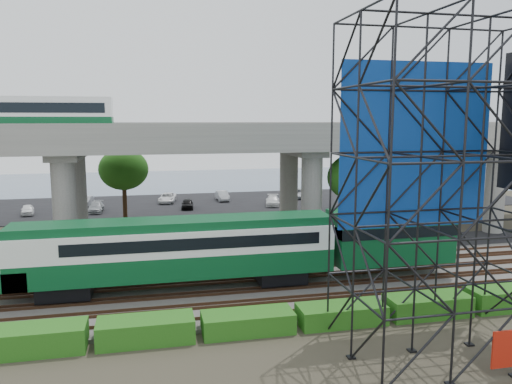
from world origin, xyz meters
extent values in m
plane|color=#474233|center=(0.00, 0.00, 0.00)|extent=(140.00, 140.00, 0.00)
cube|color=slate|center=(0.00, 2.00, 0.10)|extent=(90.00, 12.00, 0.20)
cube|color=black|center=(0.00, 10.50, 0.04)|extent=(90.00, 5.00, 0.08)
cube|color=black|center=(0.00, 34.00, 0.04)|extent=(90.00, 18.00, 0.08)
cube|color=#475A75|center=(0.00, 56.00, 0.01)|extent=(140.00, 40.00, 0.03)
cube|color=#472D1E|center=(0.00, -2.72, 0.28)|extent=(90.00, 0.08, 0.16)
cube|color=#472D1E|center=(0.00, -1.28, 0.28)|extent=(90.00, 0.08, 0.16)
cube|color=#472D1E|center=(0.00, -0.72, 0.28)|extent=(90.00, 0.08, 0.16)
cube|color=#472D1E|center=(0.00, 0.72, 0.28)|extent=(90.00, 0.08, 0.16)
cube|color=#472D1E|center=(0.00, 1.28, 0.28)|extent=(90.00, 0.08, 0.16)
cube|color=#472D1E|center=(0.00, 2.72, 0.28)|extent=(90.00, 0.08, 0.16)
cube|color=#472D1E|center=(0.00, 3.28, 0.28)|extent=(90.00, 0.08, 0.16)
cube|color=#472D1E|center=(0.00, 4.72, 0.28)|extent=(90.00, 0.08, 0.16)
cube|color=#472D1E|center=(0.00, 5.28, 0.28)|extent=(90.00, 0.08, 0.16)
cube|color=#472D1E|center=(0.00, 6.72, 0.28)|extent=(90.00, 0.08, 0.16)
cube|color=black|center=(-8.57, 2.00, 0.81)|extent=(3.00, 2.20, 0.90)
cube|color=black|center=(4.43, 2.00, 0.81)|extent=(3.00, 2.20, 0.90)
cube|color=#0A4823|center=(-2.07, 2.00, 1.96)|extent=(19.00, 3.00, 1.40)
cube|color=white|center=(-2.07, 2.00, 3.41)|extent=(19.00, 3.00, 1.50)
cube|color=#0A4823|center=(-2.07, 2.00, 4.41)|extent=(19.00, 2.60, 0.50)
cube|color=black|center=(-1.07, 2.00, 3.46)|extent=(15.00, 3.06, 0.70)
ellipsoid|color=white|center=(-11.57, 2.00, 2.86)|extent=(3.60, 3.00, 3.20)
cube|color=#0A4823|center=(-11.57, 2.00, 1.81)|extent=(2.60, 3.00, 1.10)
cube|color=#0A4823|center=(11.93, 2.00, 2.96)|extent=(8.00, 3.00, 3.40)
cube|color=#9E9B93|center=(0.00, 16.00, 8.60)|extent=(80.00, 12.00, 1.20)
cube|color=#9E9B93|center=(0.00, 10.25, 9.75)|extent=(80.00, 0.50, 1.10)
cube|color=#9E9B93|center=(0.00, 21.75, 9.75)|extent=(80.00, 0.50, 1.10)
cylinder|color=#9E9B93|center=(-10.00, 12.50, 4.00)|extent=(1.80, 1.80, 8.00)
cylinder|color=#9E9B93|center=(-10.00, 19.50, 4.00)|extent=(1.80, 1.80, 8.00)
cube|color=#9E9B93|center=(-10.00, 16.00, 7.70)|extent=(2.40, 9.00, 0.60)
cylinder|color=#9E9B93|center=(10.00, 12.50, 4.00)|extent=(1.80, 1.80, 8.00)
cylinder|color=#9E9B93|center=(10.00, 19.50, 4.00)|extent=(1.80, 1.80, 8.00)
cube|color=#9E9B93|center=(10.00, 16.00, 7.70)|extent=(2.40, 9.00, 0.60)
cylinder|color=#9E9B93|center=(28.00, 12.50, 4.00)|extent=(1.80, 1.80, 8.00)
cylinder|color=#9E9B93|center=(28.00, 19.50, 4.00)|extent=(1.80, 1.80, 8.00)
cube|color=#9E9B93|center=(28.00, 16.00, 7.70)|extent=(2.40, 9.00, 0.60)
cube|color=black|center=(-12.37, 16.00, 9.55)|extent=(12.00, 2.50, 0.70)
cube|color=#0A4823|center=(-12.37, 16.00, 10.35)|extent=(12.00, 2.50, 0.90)
cube|color=white|center=(-12.37, 16.00, 11.45)|extent=(12.00, 2.50, 1.30)
cube|color=black|center=(-12.37, 16.00, 11.50)|extent=(11.00, 2.56, 0.80)
cube|color=white|center=(-12.37, 16.00, 12.25)|extent=(12.00, 2.40, 0.30)
cube|color=#0D3B97|center=(9.48, -4.95, 9.30)|extent=(8.10, 0.08, 8.25)
cube|color=black|center=(9.48, -8.00, 0.04)|extent=(9.36, 6.36, 0.08)
cube|color=#1D5C15|center=(-9.00, -4.30, 0.60)|extent=(4.60, 1.80, 1.20)
cube|color=#1D5C15|center=(-4.00, -4.30, 0.58)|extent=(4.60, 1.80, 1.15)
cube|color=#1D5C15|center=(1.00, -4.30, 0.52)|extent=(4.60, 1.80, 1.03)
cube|color=#1D5C15|center=(6.00, -4.30, 0.51)|extent=(4.60, 1.80, 1.01)
cube|color=#1D5C15|center=(11.00, -4.30, 0.56)|extent=(4.60, 1.80, 1.12)
cube|color=#1D5C15|center=(16.00, -4.30, 0.60)|extent=(4.60, 1.80, 1.20)
cylinder|color=#382314|center=(14.00, 12.50, 2.40)|extent=(0.44, 0.44, 4.80)
ellipsoid|color=#1D5C15|center=(14.00, 12.50, 5.60)|extent=(4.94, 4.94, 4.18)
cylinder|color=#382314|center=(-6.00, 24.00, 2.40)|extent=(0.44, 0.44, 4.80)
ellipsoid|color=#1D5C15|center=(-6.00, 24.00, 5.60)|extent=(4.94, 4.94, 4.18)
imported|color=black|center=(-3.83, 10.44, 0.82)|extent=(5.36, 2.59, 1.47)
imported|color=white|center=(-16.80, 31.00, 0.62)|extent=(1.82, 3.36, 1.08)
imported|color=gray|center=(-11.10, 36.00, 0.62)|extent=(1.56, 3.41, 1.09)
imported|color=#94989B|center=(-9.52, 31.00, 0.64)|extent=(1.61, 3.90, 1.13)
imported|color=white|center=(-1.24, 36.00, 0.67)|extent=(2.61, 4.49, 1.18)
imported|color=black|center=(0.87, 31.00, 0.65)|extent=(1.68, 3.47, 1.14)
imported|color=#9FA1A7|center=(5.81, 36.00, 0.70)|extent=(1.47, 3.81, 1.24)
imported|color=silver|center=(11.31, 31.00, 0.66)|extent=(2.60, 4.29, 1.16)
imported|color=#B2B5BA|center=(16.31, 36.00, 0.68)|extent=(2.87, 4.62, 1.19)
camera|label=1|loc=(-3.72, -27.64, 10.63)|focal=35.00mm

